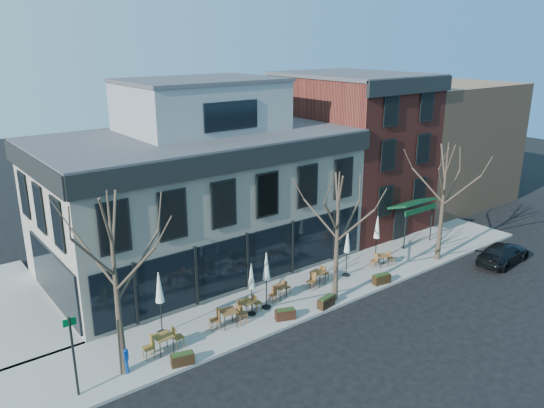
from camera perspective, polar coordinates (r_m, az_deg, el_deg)
ground at (r=30.00m, az=-2.72°, el=-9.37°), size 120.00×120.00×0.00m
sidewalk_front at (r=30.29m, az=4.76°, el=-8.98°), size 33.50×4.70×0.15m
sidewalk_side at (r=31.35m, az=-26.92°, el=-10.00°), size 4.50×12.00×0.15m
corner_building at (r=32.35m, az=-7.89°, el=1.47°), size 18.39×10.39×11.10m
red_brick_building at (r=39.87m, az=8.48°, el=5.81°), size 8.20×11.78×11.18m
bg_building at (r=48.17m, az=15.94°, el=6.54°), size 12.00×12.00×10.00m
tree_corner at (r=22.05m, az=-16.43°, el=-8.16°), size 3.93×3.98×7.92m
tree_mid at (r=27.50m, az=7.04°, el=-3.42°), size 3.50×3.55×7.04m
tree_right at (r=34.08m, az=17.93°, el=0.36°), size 3.72×3.77×7.48m
sign_pole at (r=22.29m, az=-20.60°, el=-14.66°), size 0.50×0.10×3.40m
parked_sedan at (r=36.29m, az=23.59°, el=-4.89°), size 4.62×2.20×1.30m
call_box at (r=23.65m, az=-15.45°, el=-15.84°), size 0.24×0.24×1.19m
cafe_set_0 at (r=24.66m, az=-11.60°, el=-14.32°), size 1.94×0.78×1.03m
cafe_set_1 at (r=26.22m, az=-4.71°, el=-11.95°), size 1.99×0.92×1.02m
cafe_set_2 at (r=27.15m, az=-2.71°, el=-10.93°), size 1.78×0.76×0.93m
cafe_set_3 at (r=28.74m, az=0.80°, el=-9.31°), size 1.66×0.77×0.85m
cafe_set_4 at (r=30.27m, az=4.97°, el=-7.80°), size 1.90×0.92×0.97m
cafe_set_5 at (r=33.27m, az=11.78°, el=-5.83°), size 1.69×0.86×0.87m
umbrella_0 at (r=25.28m, az=-12.02°, el=-9.12°), size 0.50×0.50×3.15m
umbrella_1 at (r=26.50m, az=-2.23°, el=-8.02°), size 0.45×0.45×2.81m
umbrella_2 at (r=27.03m, az=-0.61°, el=-7.04°), size 0.49×0.49×3.08m
umbrella_3 at (r=31.01m, az=8.11°, el=-4.27°), size 0.45×0.45×2.83m
umbrella_4 at (r=33.24m, az=11.24°, el=-2.72°), size 0.48×0.48×2.99m
planter_0 at (r=23.86m, az=-9.61°, el=-16.10°), size 1.06×0.64×0.55m
planter_1 at (r=26.84m, az=1.44°, el=-11.76°), size 1.08×0.74×0.56m
planter_2 at (r=28.09m, az=5.85°, el=-10.42°), size 1.08×0.57×0.57m
planter_3 at (r=31.04m, az=11.70°, el=-7.88°), size 1.11×0.61×0.59m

